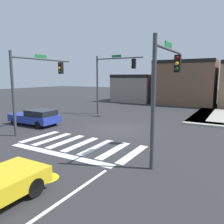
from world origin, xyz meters
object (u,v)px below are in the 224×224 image
at_px(traffic_signal_northwest, 112,74).
at_px(traffic_signal_southeast, 166,78).
at_px(traffic_signal_southwest, 37,77).
at_px(car_blue, 36,117).

bearing_deg(traffic_signal_northwest, traffic_signal_southeast, -48.62).
xyz_separation_m(traffic_signal_southwest, car_blue, (-1.56, 1.03, -3.32)).
bearing_deg(traffic_signal_southeast, traffic_signal_northwest, 41.38).
height_order(traffic_signal_southwest, car_blue, traffic_signal_southwest).
relative_size(traffic_signal_southeast, traffic_signal_southwest, 0.99).
height_order(traffic_signal_southeast, traffic_signal_southwest, traffic_signal_southeast).
bearing_deg(traffic_signal_northwest, traffic_signal_southwest, -100.49).
relative_size(traffic_signal_northwest, car_blue, 1.43).
relative_size(traffic_signal_northwest, traffic_signal_southwest, 1.07).
distance_m(traffic_signal_southeast, car_blue, 12.20).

